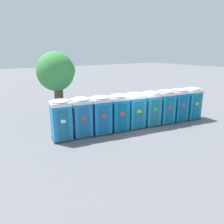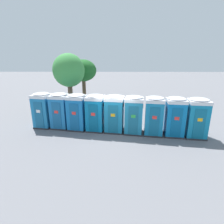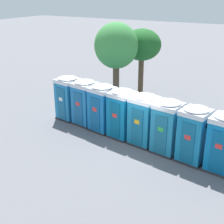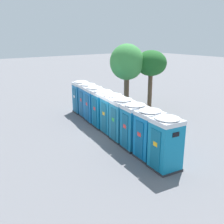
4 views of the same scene
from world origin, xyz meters
TOP-DOWN VIEW (x-y plane):
  - ground_plane at (0.00, 0.00)m, footprint 120.00×120.00m
  - portapotty_0 at (-5.14, 0.75)m, footprint 1.37×1.37m
  - portapotty_1 at (-3.85, 0.59)m, footprint 1.38×1.38m
  - portapotty_2 at (-2.58, 0.33)m, footprint 1.43×1.41m
  - portapotty_3 at (-1.29, 0.13)m, footprint 1.36×1.37m
  - portapotty_4 at (-0.01, -0.04)m, footprint 1.40×1.38m
  - portapotty_5 at (1.27, -0.28)m, footprint 1.35×1.37m
  - portapotty_6 at (2.55, -0.48)m, footprint 1.35×1.37m
  - portapotty_7 at (3.84, -0.65)m, footprint 1.33×1.34m
  - portapotty_8 at (5.12, -0.87)m, footprint 1.38×1.35m
  - street_tree_0 at (-3.05, 6.16)m, footprint 2.55×2.55m
  - street_tree_1 at (-4.01, 4.40)m, footprint 2.76×2.76m

SIDE VIEW (x-z plane):
  - ground_plane at x=0.00m, z-range 0.00..0.00m
  - portapotty_8 at x=5.12m, z-range 0.01..2.55m
  - portapotty_2 at x=-2.58m, z-range 0.01..2.55m
  - portapotty_4 at x=-0.01m, z-range 0.01..2.55m
  - portapotty_1 at x=-3.85m, z-range 0.01..2.55m
  - portapotty_0 at x=-5.14m, z-range 0.01..2.55m
  - portapotty_3 at x=-1.29m, z-range 0.01..2.55m
  - portapotty_7 at x=3.84m, z-range 0.01..2.55m
  - portapotty_5 at x=1.27m, z-range 0.01..2.55m
  - portapotty_6 at x=2.55m, z-range 0.01..2.55m
  - street_tree_0 at x=-3.05m, z-range 1.28..6.05m
  - street_tree_1 at x=-4.01m, z-range 1.15..6.43m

